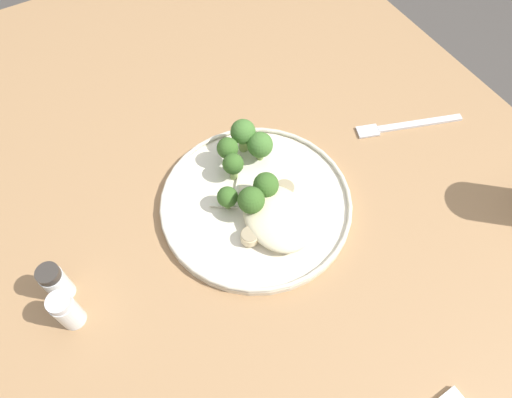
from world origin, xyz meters
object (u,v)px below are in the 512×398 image
object	(u,v)px
broccoli_floret_near_rim	(227,197)
dinner_fork	(405,125)
seared_scallop_center_golden	(282,229)
broccoli_floret_beside_noodles	(243,133)
dinner_plate	(256,203)
pepper_shaker	(56,282)
broccoli_floret_split_head	(232,165)
broccoli_floret_left_leaning	(260,145)
salt_shaker	(66,311)
seared_scallop_right_edge	(284,190)
broccoli_floret_front_edge	(228,149)
seared_scallop_tilted_round	(267,189)
seared_scallop_tiny_bay	(258,209)
broccoli_floret_center_pile	(266,186)
seared_scallop_large_seared	(250,237)
broccoli_floret_right_tilted	(251,201)

from	to	relation	value
broccoli_floret_near_rim	dinner_fork	bearing A→B (deg)	-90.68
seared_scallop_center_golden	broccoli_floret_beside_noodles	xyz separation A→B (m)	(0.16, -0.03, 0.03)
dinner_plate	broccoli_floret_near_rim	xyz separation A→B (m)	(0.01, 0.04, 0.03)
broccoli_floret_near_rim	pepper_shaker	world-z (taller)	pepper_shaker
broccoli_floret_split_head	dinner_fork	world-z (taller)	broccoli_floret_split_head
seared_scallop_center_golden	broccoli_floret_split_head	xyz separation A→B (m)	(0.12, 0.01, 0.02)
broccoli_floret_beside_noodles	broccoli_floret_left_leaning	distance (m)	0.03
broccoli_floret_beside_noodles	salt_shaker	world-z (taller)	broccoli_floret_beside_noodles
dinner_plate	salt_shaker	world-z (taller)	salt_shaker
seared_scallop_right_edge	pepper_shaker	size ratio (longest dim) A/B	0.47
broccoli_floret_beside_noodles	broccoli_floret_near_rim	size ratio (longest dim) A/B	1.46
broccoli_floret_front_edge	pepper_shaker	distance (m)	0.31
dinner_plate	dinner_fork	distance (m)	0.30
broccoli_floret_front_edge	salt_shaker	distance (m)	0.32
seared_scallop_tilted_round	salt_shaker	world-z (taller)	salt_shaker
dinner_plate	broccoli_floret_near_rim	bearing A→B (deg)	69.65
seared_scallop_right_edge	dinner_fork	size ratio (longest dim) A/B	0.17
dinner_plate	salt_shaker	xyz separation A→B (m)	(-0.03, 0.30, 0.02)
seared_scallop_tiny_bay	seared_scallop_center_golden	world-z (taller)	seared_scallop_center_golden
broccoli_floret_beside_noodles	broccoli_floret_center_pile	size ratio (longest dim) A/B	1.15
seared_scallop_tiny_bay	broccoli_floret_left_leaning	distance (m)	0.11
seared_scallop_large_seared	broccoli_floret_front_edge	bearing A→B (deg)	-16.06
dinner_plate	broccoli_floret_front_edge	size ratio (longest dim) A/B	5.29
seared_scallop_center_golden	broccoli_floret_near_rim	xyz separation A→B (m)	(0.08, 0.05, 0.01)
seared_scallop_right_edge	pepper_shaker	distance (m)	0.34
seared_scallop_tilted_round	broccoli_floret_left_leaning	xyz separation A→B (m)	(0.06, -0.03, 0.02)
salt_shaker	pepper_shaker	bearing A→B (deg)	0.00
seared_scallop_large_seared	pepper_shaker	bearing A→B (deg)	76.20
broccoli_floret_center_pile	pepper_shaker	world-z (taller)	pepper_shaker
broccoli_floret_near_rim	broccoli_floret_left_leaning	xyz separation A→B (m)	(0.06, -0.09, 0.01)
seared_scallop_center_golden	broccoli_floret_right_tilted	size ratio (longest dim) A/B	0.56
broccoli_floret_right_tilted	pepper_shaker	distance (m)	0.28
seared_scallop_large_seared	broccoli_floret_left_leaning	xyz separation A→B (m)	(0.12, -0.09, 0.02)
seared_scallop_right_edge	broccoli_floret_right_tilted	xyz separation A→B (m)	(-0.01, 0.06, 0.03)
seared_scallop_large_seared	seared_scallop_center_golden	size ratio (longest dim) A/B	0.79
seared_scallop_tiny_bay	broccoli_floret_near_rim	size ratio (longest dim) A/B	0.54
broccoli_floret_front_edge	broccoli_floret_left_leaning	bearing A→B (deg)	-108.11
broccoli_floret_split_head	dinner_fork	size ratio (longest dim) A/B	0.28
seared_scallop_center_golden	dinner_fork	bearing A→B (deg)	-75.91
broccoli_floret_beside_noodles	salt_shaker	size ratio (longest dim) A/B	0.93
seared_scallop_right_edge	dinner_fork	world-z (taller)	seared_scallop_right_edge
dinner_plate	broccoli_floret_front_edge	world-z (taller)	broccoli_floret_front_edge
seared_scallop_center_golden	broccoli_floret_front_edge	world-z (taller)	broccoli_floret_front_edge
broccoli_floret_split_head	broccoli_floret_near_rim	size ratio (longest dim) A/B	1.20
broccoli_floret_right_tilted	broccoli_floret_center_pile	xyz separation A→B (m)	(0.01, -0.03, -0.01)
dinner_plate	seared_scallop_large_seared	world-z (taller)	seared_scallop_large_seared
broccoli_floret_near_rim	dinner_fork	size ratio (longest dim) A/B	0.23
seared_scallop_right_edge	broccoli_floret_split_head	world-z (taller)	broccoli_floret_split_head
broccoli_floret_front_edge	broccoli_floret_beside_noodles	xyz separation A→B (m)	(0.01, -0.03, 0.00)
seared_scallop_large_seared	broccoli_floret_center_pile	bearing A→B (deg)	-47.89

